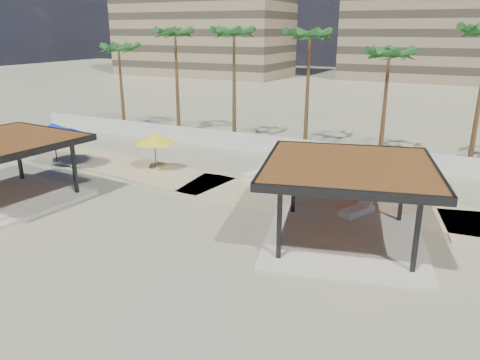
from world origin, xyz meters
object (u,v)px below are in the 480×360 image
object	(u,v)px
umbrella_c	(375,155)
lounger_b	(357,210)
pavilion_west	(4,164)
umbrella_a	(71,133)
pavilion_central	(347,196)
lounger_c	(382,192)
lounger_a	(257,174)

from	to	relation	value
umbrella_c	lounger_b	distance (m)	3.47
lounger_b	pavilion_west	bearing A→B (deg)	133.91
lounger_b	umbrella_a	bearing A→B (deg)	114.57
pavilion_central	umbrella_a	xyz separation A→B (m)	(-19.20, 2.97, 0.31)
pavilion_west	lounger_b	bearing A→B (deg)	23.91
lounger_b	lounger_c	distance (m)	3.44
umbrella_a	lounger_a	distance (m)	12.61
pavilion_west	umbrella_c	world-z (taller)	pavilion_west
lounger_b	lounger_c	xyz separation A→B (m)	(0.58, 3.40, -0.00)
lounger_b	lounger_c	bearing A→B (deg)	14.73
lounger_c	lounger_a	bearing A→B (deg)	55.10
pavilion_west	lounger_b	xyz separation A→B (m)	(17.57, 6.22, -1.71)
pavilion_west	lounger_b	distance (m)	18.72
lounger_a	pavilion_west	bearing A→B (deg)	151.21
umbrella_a	lounger_a	xyz separation A→B (m)	(11.95, 3.44, -2.10)
umbrella_c	lounger_a	bearing A→B (deg)	173.89
lounger_c	pavilion_west	bearing A→B (deg)	83.02
lounger_a	pavilion_central	bearing A→B (deg)	-112.87
umbrella_c	lounger_a	distance (m)	7.64
lounger_a	lounger_c	size ratio (longest dim) A/B	0.98
pavilion_central	umbrella_a	size ratio (longest dim) A/B	2.67
pavilion_west	lounger_b	world-z (taller)	pavilion_west
pavilion_west	umbrella_a	size ratio (longest dim) A/B	2.29
lounger_a	lounger_c	bearing A→B (deg)	-71.36
umbrella_c	lounger_a	size ratio (longest dim) A/B	1.87
pavilion_west	lounger_b	size ratio (longest dim) A/B	3.27
umbrella_a	lounger_c	bearing A→B (deg)	9.94
umbrella_c	umbrella_a	bearing A→B (deg)	-172.09
pavilion_west	lounger_a	bearing A→B (deg)	46.97
umbrella_a	lounger_a	bearing A→B (deg)	16.07
pavilion_central	lounger_c	world-z (taller)	pavilion_central
lounger_a	lounger_b	distance (m)	7.87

